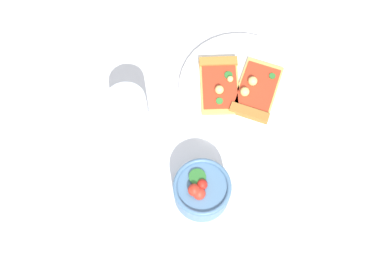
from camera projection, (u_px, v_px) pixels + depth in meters
ground_plane at (220, 93)px, 0.92m from camera, size 2.40×2.40×0.00m
plate at (242, 88)px, 0.92m from camera, size 0.27×0.27×0.01m
pizza_slice_near at (255, 93)px, 0.90m from camera, size 0.10×0.15×0.03m
pizza_slice_far at (220, 82)px, 0.91m from camera, size 0.14×0.16×0.02m
salad_bowl at (202, 190)px, 0.80m from camera, size 0.11×0.11×0.09m
soda_glass at (129, 112)px, 0.85m from camera, size 0.08×0.08×0.11m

